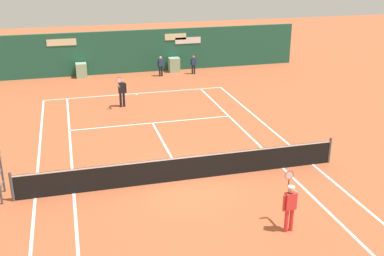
{
  "coord_description": "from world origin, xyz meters",
  "views": [
    {
      "loc": [
        -3.8,
        -15.28,
        8.02
      ],
      "look_at": [
        1.16,
        3.17,
        0.8
      ],
      "focal_mm": 44.18,
      "sensor_mm": 36.0,
      "label": 1
    }
  ],
  "objects_px": {
    "player_on_baseline": "(122,90)",
    "player_near_side": "(290,204)",
    "tennis_ball_near_service_line": "(222,112)",
    "tennis_ball_mid_court": "(259,148)",
    "ball_kid_centre_post": "(193,63)",
    "ball_kid_left_post": "(161,65)"
  },
  "relations": [
    {
      "from": "player_on_baseline",
      "to": "tennis_ball_mid_court",
      "type": "xyz_separation_m",
      "value": [
        4.95,
        -7.39,
        -0.9
      ]
    },
    {
      "from": "player_on_baseline",
      "to": "ball_kid_centre_post",
      "type": "relative_size",
      "value": 1.4
    },
    {
      "from": "tennis_ball_near_service_line",
      "to": "tennis_ball_mid_court",
      "type": "distance_m",
      "value": 5.07
    },
    {
      "from": "player_near_side",
      "to": "ball_kid_centre_post",
      "type": "xyz_separation_m",
      "value": [
        2.3,
        19.48,
        -0.18
      ]
    },
    {
      "from": "ball_kid_centre_post",
      "to": "tennis_ball_mid_court",
      "type": "distance_m",
      "value": 13.44
    },
    {
      "from": "tennis_ball_mid_court",
      "to": "ball_kid_centre_post",
      "type": "bearing_deg",
      "value": 87.01
    },
    {
      "from": "player_near_side",
      "to": "tennis_ball_near_service_line",
      "type": "xyz_separation_m",
      "value": [
        1.58,
        11.14,
        -0.89
      ]
    },
    {
      "from": "ball_kid_centre_post",
      "to": "ball_kid_left_post",
      "type": "bearing_deg",
      "value": -1.2
    },
    {
      "from": "ball_kid_centre_post",
      "to": "tennis_ball_near_service_line",
      "type": "distance_m",
      "value": 8.4
    },
    {
      "from": "player_near_side",
      "to": "ball_kid_centre_post",
      "type": "relative_size",
      "value": 1.37
    },
    {
      "from": "ball_kid_centre_post",
      "to": "tennis_ball_mid_court",
      "type": "height_order",
      "value": "ball_kid_centre_post"
    },
    {
      "from": "player_near_side",
      "to": "ball_kid_left_post",
      "type": "height_order",
      "value": "player_near_side"
    },
    {
      "from": "ball_kid_centre_post",
      "to": "ball_kid_left_post",
      "type": "relative_size",
      "value": 0.95
    },
    {
      "from": "player_on_baseline",
      "to": "tennis_ball_mid_court",
      "type": "relative_size",
      "value": 26.55
    },
    {
      "from": "tennis_ball_near_service_line",
      "to": "tennis_ball_mid_court",
      "type": "bearing_deg",
      "value": -89.68
    },
    {
      "from": "tennis_ball_near_service_line",
      "to": "tennis_ball_mid_court",
      "type": "relative_size",
      "value": 1.0
    },
    {
      "from": "ball_kid_centre_post",
      "to": "tennis_ball_mid_court",
      "type": "relative_size",
      "value": 18.93
    },
    {
      "from": "tennis_ball_mid_court",
      "to": "tennis_ball_near_service_line",
      "type": "bearing_deg",
      "value": 90.32
    },
    {
      "from": "player_on_baseline",
      "to": "player_near_side",
      "type": "bearing_deg",
      "value": 98.85
    },
    {
      "from": "ball_kid_left_post",
      "to": "tennis_ball_mid_court",
      "type": "bearing_deg",
      "value": 85.67
    },
    {
      "from": "player_on_baseline",
      "to": "tennis_ball_near_service_line",
      "type": "height_order",
      "value": "player_on_baseline"
    },
    {
      "from": "ball_kid_left_post",
      "to": "player_on_baseline",
      "type": "bearing_deg",
      "value": 49.76
    }
  ]
}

